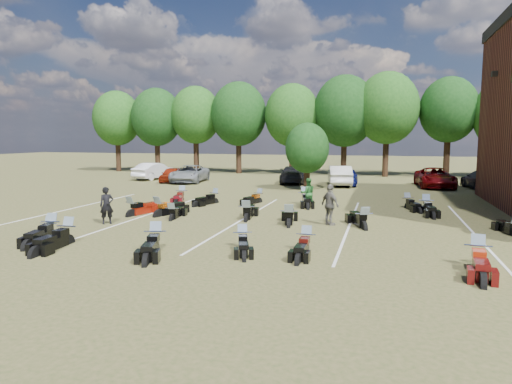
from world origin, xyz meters
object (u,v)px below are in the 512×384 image
(person_green, at_px, (308,193))
(person_grey, at_px, (330,205))
(car_4, at_px, (347,177))
(motorcycle_7, at_px, (132,216))
(motorcycle_3, at_px, (156,251))
(person_black, at_px, (107,205))
(car_0, at_px, (172,175))
(motorcycle_0, at_px, (50,238))
(motorcycle_14, at_px, (182,201))

(person_green, bearing_deg, person_grey, 90.97)
(car_4, relative_size, motorcycle_7, 1.64)
(motorcycle_3, distance_m, motorcycle_7, 7.34)
(car_4, xyz_separation_m, motorcycle_7, (-9.14, -17.54, -0.69))
(car_4, distance_m, motorcycle_3, 23.88)
(car_4, relative_size, person_black, 2.40)
(car_0, relative_size, person_black, 2.22)
(motorcycle_3, bearing_deg, car_0, 96.19)
(person_grey, height_order, motorcycle_0, person_grey)
(person_grey, xyz_separation_m, motorcycle_0, (-10.18, -5.56, -0.92))
(car_0, xyz_separation_m, motorcycle_7, (5.78, -16.31, -0.63))
(person_green, bearing_deg, motorcycle_7, 12.73)
(motorcycle_0, relative_size, motorcycle_7, 0.88)
(motorcycle_0, bearing_deg, person_green, 37.37)
(person_black, bearing_deg, motorcycle_0, -139.45)
(person_grey, bearing_deg, motorcycle_14, 14.69)
(motorcycle_7, bearing_deg, person_grey, -163.72)
(car_4, xyz_separation_m, person_grey, (0.57, -17.21, 0.23))
(person_grey, height_order, motorcycle_7, person_grey)
(person_green, height_order, motorcycle_7, person_green)
(person_grey, relative_size, motorcycle_7, 0.75)
(person_black, xyz_separation_m, motorcycle_0, (-0.46, -3.18, -0.84))
(car_4, xyz_separation_m, person_black, (-9.16, -19.58, 0.15))
(car_4, height_order, motorcycle_14, car_4)
(car_0, relative_size, motorcycle_14, 1.59)
(car_4, xyz_separation_m, motorcycle_3, (-4.72, -23.40, -0.69))
(car_0, relative_size, car_4, 0.92)
(car_4, bearing_deg, person_green, -96.75)
(car_4, bearing_deg, motorcycle_7, -118.88)
(person_black, distance_m, motorcycle_14, 7.72)
(car_4, distance_m, person_grey, 17.22)
(person_green, bearing_deg, person_black, 22.02)
(car_4, relative_size, person_grey, 2.20)
(person_black, relative_size, person_grey, 0.91)
(car_0, relative_size, motorcycle_7, 1.51)
(car_0, xyz_separation_m, person_black, (5.76, -18.35, 0.20))
(motorcycle_3, relative_size, motorcycle_14, 1.05)
(person_black, bearing_deg, motorcycle_7, 48.25)
(motorcycle_0, height_order, motorcycle_7, motorcycle_7)
(person_green, height_order, person_grey, person_grey)
(person_green, relative_size, person_grey, 0.90)
(car_4, distance_m, motorcycle_14, 14.96)
(person_green, relative_size, motorcycle_14, 0.70)
(person_black, relative_size, motorcycle_7, 0.68)
(motorcycle_3, bearing_deg, motorcycle_0, 154.09)
(person_black, relative_size, motorcycle_0, 0.78)
(person_black, bearing_deg, car_0, 66.14)
(motorcycle_7, relative_size, motorcycle_14, 1.05)
(motorcycle_7, xyz_separation_m, motorcycle_14, (0.11, 5.63, 0.00))
(person_green, height_order, motorcycle_3, person_green)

